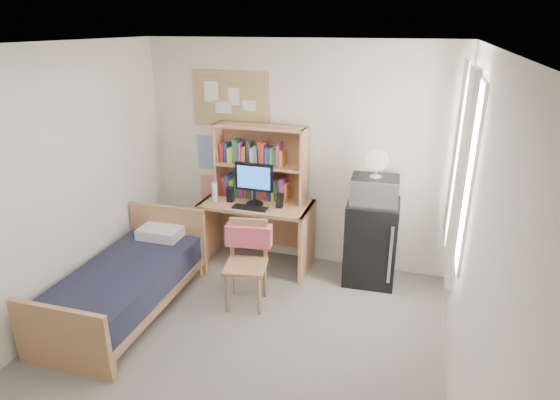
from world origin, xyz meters
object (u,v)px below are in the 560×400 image
(desk, at_px, (257,234))
(speaker_right, at_px, (279,201))
(mini_fridge, at_px, (371,241))
(microwave, at_px, (375,190))
(bed, at_px, (126,290))
(desk_fan, at_px, (377,164))
(speaker_left, at_px, (230,194))
(bulletin_board, at_px, (231,99))
(monitor, at_px, (254,185))
(desk_chair, at_px, (245,266))

(desk, bearing_deg, speaker_right, -11.31)
(mini_fridge, bearing_deg, microwave, -90.00)
(mini_fridge, bearing_deg, desk, 178.48)
(bed, height_order, desk_fan, desk_fan)
(speaker_left, bearing_deg, microwave, 3.10)
(desk_fan, bearing_deg, speaker_left, 179.50)
(desk_fan, bearing_deg, speaker_right, -178.71)
(bulletin_board, relative_size, speaker_right, 5.69)
(bed, xyz_separation_m, monitor, (0.91, 1.28, 0.79))
(bulletin_board, height_order, desk_fan, bulletin_board)
(desk_chair, distance_m, monitor, 1.01)
(mini_fridge, distance_m, desk_fan, 0.91)
(mini_fridge, xyz_separation_m, speaker_right, (-1.03, -0.10, 0.41))
(mini_fridge, bearing_deg, monitor, -178.95)
(desk_chair, bearing_deg, desk_fan, 27.90)
(desk, distance_m, desk_fan, 1.66)
(desk, xyz_separation_m, speaker_right, (0.30, -0.06, 0.48))
(desk_fan, bearing_deg, monitor, -179.81)
(speaker_right, bearing_deg, desk_chair, -97.46)
(bulletin_board, relative_size, bed, 0.53)
(mini_fridge, bearing_deg, speaker_right, -177.61)
(speaker_right, bearing_deg, desk_fan, 4.89)
(desk_chair, relative_size, monitor, 1.88)
(bulletin_board, relative_size, desk_chair, 1.05)
(bulletin_board, relative_size, microwave, 1.90)
(monitor, bearing_deg, speaker_left, -180.00)
(speaker_left, height_order, microwave, microwave)
(desk_chair, relative_size, microwave, 1.81)
(bed, xyz_separation_m, speaker_right, (1.21, 1.28, 0.63))
(monitor, bearing_deg, bulletin_board, 137.58)
(monitor, relative_size, desk_fan, 1.60)
(bed, relative_size, speaker_left, 10.08)
(bulletin_board, relative_size, desk_fan, 3.16)
(monitor, relative_size, speaker_left, 2.70)
(mini_fridge, relative_size, microwave, 1.90)
(speaker_right, relative_size, desk_fan, 0.55)
(desk, xyz_separation_m, desk_chair, (0.19, -0.86, 0.05))
(speaker_right, bearing_deg, bulletin_board, 152.05)
(desk_chair, height_order, monitor, monitor)
(desk_chair, bearing_deg, bulletin_board, 107.41)
(desk_chair, distance_m, speaker_right, 0.91)
(desk_chair, xyz_separation_m, monitor, (-0.19, 0.80, 0.58))
(desk, height_order, mini_fridge, mini_fridge)
(speaker_right, height_order, desk_fan, desk_fan)
(monitor, height_order, desk_fan, desk_fan)
(desk_chair, relative_size, speaker_left, 5.07)
(desk_chair, bearing_deg, speaker_left, 111.82)
(desk, xyz_separation_m, speaker_left, (-0.30, -0.06, 0.49))
(speaker_right, distance_m, desk_fan, 1.15)
(monitor, bearing_deg, desk_chair, -76.25)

